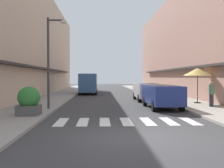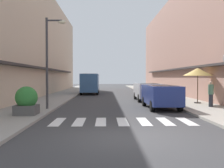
% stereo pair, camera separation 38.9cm
% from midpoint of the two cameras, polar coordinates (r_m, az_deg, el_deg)
% --- Properties ---
extents(ground_plane, '(101.04, 101.04, 0.00)m').
position_cam_midpoint_polar(ground_plane, '(27.03, 0.60, -2.71)').
color(ground_plane, '#38383A').
extents(sidewalk_left, '(3.12, 64.30, 0.12)m').
position_cam_midpoint_polar(sidewalk_left, '(27.36, -10.58, -2.56)').
color(sidewalk_left, gray).
rests_on(sidewalk_left, ground_plane).
extents(sidewalk_right, '(3.12, 64.30, 0.12)m').
position_cam_midpoint_polar(sidewalk_right, '(27.72, 11.63, -2.51)').
color(sidewalk_right, '#9E998E').
rests_on(sidewalk_right, ground_plane).
extents(building_row_left, '(5.50, 43.34, 11.40)m').
position_cam_midpoint_polar(building_row_left, '(29.70, -18.06, 8.61)').
color(building_row_left, '#C6B299').
rests_on(building_row_left, ground_plane).
extents(building_row_right, '(5.50, 43.34, 11.26)m').
position_cam_midpoint_polar(building_row_right, '(30.28, 18.70, 8.33)').
color(building_row_right, '#A87A6B').
rests_on(building_row_right, ground_plane).
extents(crosswalk, '(6.15, 2.20, 0.01)m').
position_cam_midpoint_polar(crosswalk, '(11.86, 3.20, -8.05)').
color(crosswalk, silver).
rests_on(crosswalk, ground_plane).
extents(parked_car_near, '(1.86, 4.47, 1.47)m').
position_cam_midpoint_polar(parked_car_near, '(16.87, 11.05, -2.11)').
color(parked_car_near, navy).
rests_on(parked_car_near, ground_plane).
extents(parked_car_mid, '(1.82, 4.47, 1.47)m').
position_cam_midpoint_polar(parked_car_mid, '(22.34, 7.97, -1.23)').
color(parked_car_mid, silver).
rests_on(parked_car_mid, ground_plane).
extents(delivery_van, '(2.02, 5.40, 2.37)m').
position_cam_midpoint_polar(delivery_van, '(31.03, -4.36, 0.42)').
color(delivery_van, '#33598C').
rests_on(delivery_van, ground_plane).
extents(street_lamp, '(1.19, 0.28, 5.32)m').
position_cam_midpoint_polar(street_lamp, '(16.02, -12.46, 6.47)').
color(street_lamp, '#38383D').
rests_on(street_lamp, sidewalk_left).
extents(cafe_umbrella, '(2.08, 2.08, 2.51)m').
position_cam_midpoint_polar(cafe_umbrella, '(19.92, 18.46, 2.45)').
color(cafe_umbrella, '#262626').
rests_on(cafe_umbrella, sidewalk_right).
extents(planter_corner, '(1.09, 1.09, 1.40)m').
position_cam_midpoint_polar(planter_corner, '(13.72, -17.11, -3.50)').
color(planter_corner, '#4C4C4C').
rests_on(planter_corner, sidewalk_left).
extents(pedestrian_walking_near, '(0.34, 0.34, 1.60)m').
position_cam_midpoint_polar(pedestrian_walking_near, '(17.73, 21.05, -1.89)').
color(pedestrian_walking_near, '#282B33').
rests_on(pedestrian_walking_near, sidewalk_right).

